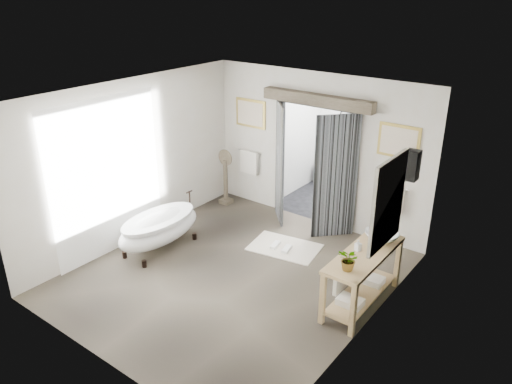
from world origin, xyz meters
TOP-DOWN VIEW (x-y plane):
  - ground_plane at (0.00, 0.00)m, footprint 5.00×5.00m
  - room_shell at (-0.04, -0.11)m, footprint 4.52×5.02m
  - shower_room at (0.00, 3.99)m, footprint 2.22×2.01m
  - back_wall_dressing at (0.00, 2.32)m, footprint 3.82×0.70m
  - clawfoot_tub at (-1.58, -0.11)m, footprint 0.76×1.70m
  - vanity at (1.95, 0.52)m, footprint 0.57×1.60m
  - pedestal_mirror at (-1.91, 2.08)m, footprint 0.35×0.23m
  - rug at (0.17, 1.23)m, footprint 1.32×0.99m
  - slippers at (0.14, 1.15)m, footprint 0.40×0.28m
  - basin at (2.03, 0.95)m, footprint 0.61×0.61m
  - plant at (2.00, -0.02)m, footprint 0.35×0.32m
  - soap_bottle_a at (1.86, 0.53)m, footprint 0.10×0.10m
  - soap_bottle_b at (1.98, 1.23)m, footprint 0.17×0.17m

SIDE VIEW (x-z plane):
  - ground_plane at x=0.00m, z-range 0.00..0.00m
  - rug at x=0.17m, z-range 0.00..0.01m
  - slippers at x=0.14m, z-range 0.01..0.07m
  - clawfoot_tub at x=-1.58m, z-range -0.01..0.82m
  - vanity at x=1.95m, z-range 0.08..0.93m
  - pedestal_mirror at x=-1.91m, z-range -0.08..1.11m
  - shower_room at x=0.00m, z-range -0.35..2.16m
  - soap_bottle_a at x=1.86m, z-range 0.85..1.02m
  - basin at x=2.03m, z-range 0.85..1.02m
  - soap_bottle_b at x=1.98m, z-range 0.85..1.03m
  - plant at x=2.00m, z-range 0.85..1.17m
  - back_wall_dressing at x=0.00m, z-range 0.30..2.82m
  - room_shell at x=-0.04m, z-range 0.40..3.31m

